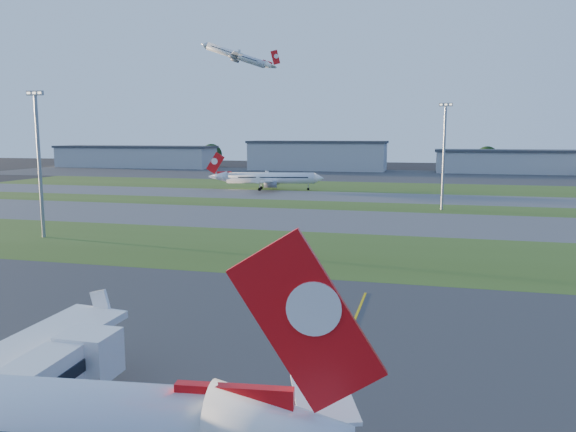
% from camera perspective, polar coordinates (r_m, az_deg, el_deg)
% --- Properties ---
extents(ground, '(700.00, 700.00, 0.00)m').
position_cam_1_polar(ground, '(39.73, -4.82, -19.08)').
color(ground, black).
rests_on(ground, ground).
extents(apron_near, '(300.00, 70.00, 0.01)m').
position_cam_1_polar(apron_near, '(39.73, -4.82, -19.07)').
color(apron_near, '#333335').
rests_on(apron_near, ground).
extents(grass_strip_a, '(300.00, 34.00, 0.01)m').
position_cam_1_polar(grass_strip_a, '(88.03, 6.22, -3.75)').
color(grass_strip_a, '#3B531B').
rests_on(grass_strip_a, ground).
extents(taxiway_a, '(300.00, 32.00, 0.01)m').
position_cam_1_polar(taxiway_a, '(120.30, 8.40, -0.56)').
color(taxiway_a, '#515154').
rests_on(taxiway_a, ground).
extents(grass_strip_b, '(300.00, 18.00, 0.01)m').
position_cam_1_polar(grass_strip_b, '(144.96, 9.40, 0.91)').
color(grass_strip_b, '#3B531B').
rests_on(grass_strip_b, ground).
extents(taxiway_b, '(300.00, 26.00, 0.01)m').
position_cam_1_polar(taxiway_b, '(166.75, 10.03, 1.84)').
color(taxiway_b, '#515154').
rests_on(taxiway_b, ground).
extents(grass_strip_c, '(300.00, 40.00, 0.01)m').
position_cam_1_polar(grass_strip_c, '(199.52, 10.72, 2.85)').
color(grass_strip_c, '#3B531B').
rests_on(grass_strip_c, ground).
extents(apron_far, '(400.00, 80.00, 0.01)m').
position_cam_1_polar(apron_far, '(259.24, 11.53, 4.04)').
color(apron_far, '#333335').
rests_on(apron_far, ground).
extents(yellow_line, '(0.25, 60.00, 0.02)m').
position_cam_1_polar(yellow_line, '(38.56, 2.68, -19.95)').
color(yellow_line, gold).
rests_on(yellow_line, ground).
extents(airliner_taxiing, '(35.70, 30.01, 11.24)m').
position_cam_1_polar(airliner_taxiing, '(186.63, -1.90, 3.85)').
color(airliner_taxiing, white).
rests_on(airliner_taxiing, ground).
extents(airliner_departing, '(35.11, 29.43, 11.16)m').
position_cam_1_polar(airliner_departing, '(280.41, -5.23, 15.92)').
color(airliner_departing, white).
extents(light_mast_west, '(3.20, 0.70, 25.80)m').
position_cam_1_polar(light_mast_west, '(108.33, -23.99, 5.73)').
color(light_mast_west, gray).
rests_on(light_mast_west, ground).
extents(light_mast_centre, '(3.20, 0.70, 25.80)m').
position_cam_1_polar(light_mast_centre, '(141.42, 15.57, 6.56)').
color(light_mast_centre, gray).
rests_on(light_mast_centre, ground).
extents(hangar_far_west, '(91.80, 23.00, 12.20)m').
position_cam_1_polar(hangar_far_west, '(330.77, -15.23, 5.85)').
color(hangar_far_west, gray).
rests_on(hangar_far_west, ground).
extents(hangar_west, '(71.40, 23.00, 15.20)m').
position_cam_1_polar(hangar_west, '(294.04, 3.01, 6.16)').
color(hangar_west, gray).
rests_on(hangar_west, ground).
extents(hangar_east, '(81.60, 23.00, 11.20)m').
position_cam_1_polar(hangar_east, '(291.86, 22.74, 5.13)').
color(hangar_east, gray).
rests_on(hangar_east, ground).
extents(tree_far_west, '(11.00, 11.00, 12.00)m').
position_cam_1_polar(tree_far_west, '(362.77, -19.78, 5.90)').
color(tree_far_west, black).
rests_on(tree_far_west, ground).
extents(tree_west, '(12.10, 12.10, 13.20)m').
position_cam_1_polar(tree_west, '(327.01, -7.78, 6.22)').
color(tree_west, black).
rests_on(tree_west, ground).
extents(tree_mid_west, '(9.90, 9.90, 10.80)m').
position_cam_1_polar(tree_mid_west, '(301.26, 8.11, 5.80)').
color(tree_mid_west, black).
rests_on(tree_mid_west, ground).
extents(tree_mid_east, '(11.55, 11.55, 12.60)m').
position_cam_1_polar(tree_mid_east, '(303.88, 19.55, 5.61)').
color(tree_mid_east, black).
rests_on(tree_mid_east, ground).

